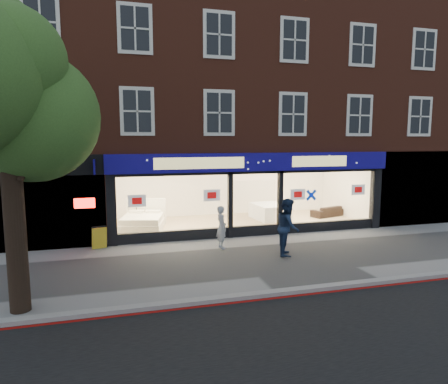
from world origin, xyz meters
name	(u,v)px	position (x,y,z in m)	size (l,w,h in m)	color
ground	(287,257)	(0.00, 0.00, 0.00)	(120.00, 120.00, 0.00)	gray
kerb_line	(338,291)	(0.00, -3.10, 0.01)	(60.00, 0.10, 0.01)	#8C0A07
kerb_stone	(334,286)	(0.00, -2.90, 0.06)	(60.00, 0.25, 0.12)	gray
showroom_floor	(239,223)	(0.00, 5.25, 0.05)	(11.00, 4.50, 0.10)	tan
building	(228,78)	(-0.02, 6.93, 6.67)	(19.00, 8.26, 10.30)	brown
street_tree	(2,85)	(-7.57, -2.20, 4.94)	(4.00, 3.20, 6.60)	black
display_bed	(143,221)	(-4.27, 5.05, 0.42)	(2.11, 2.37, 1.15)	white
bedside_table	(137,218)	(-4.47, 5.97, 0.38)	(0.45, 0.45, 0.55)	brown
mattress_stack	(270,212)	(1.64, 5.58, 0.45)	(1.56, 1.90, 0.70)	white
sofa	(328,211)	(4.60, 5.42, 0.35)	(1.71, 0.67, 0.50)	black
a_board	(99,238)	(-5.94, 2.70, 0.39)	(0.51, 0.33, 0.78)	gold
pedestrian_grey	(221,227)	(-1.79, 1.61, 0.75)	(0.55, 0.36, 1.51)	#B8BBC0
pedestrian_blue	(288,227)	(0.11, 0.23, 0.95)	(0.92, 0.72, 1.89)	#192847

